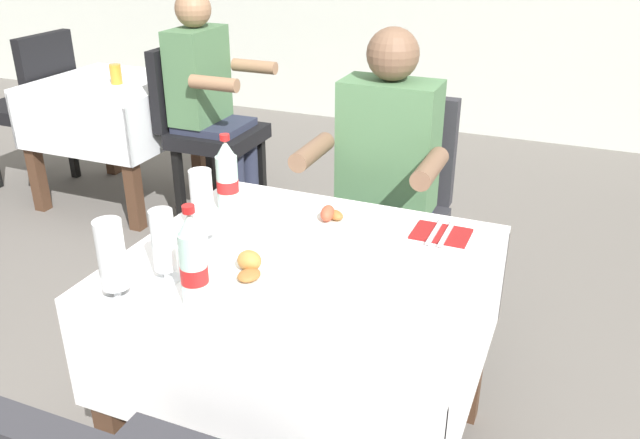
{
  "coord_description": "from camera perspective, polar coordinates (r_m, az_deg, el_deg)",
  "views": [
    {
      "loc": [
        0.8,
        -1.36,
        1.62
      ],
      "look_at": [
        0.14,
        0.23,
        0.81
      ],
      "focal_mm": 36.9,
      "sensor_mm": 36.0,
      "label": 1
    }
  ],
  "objects": [
    {
      "name": "seated_diner_far",
      "position": [
        2.49,
        5.47,
        3.55
      ],
      "size": [
        0.5,
        0.46,
        1.26
      ],
      "color": "#282D42",
      "rests_on": "ground"
    },
    {
      "name": "plate_far_diner",
      "position": [
        2.06,
        0.51,
        0.0
      ],
      "size": [
        0.24,
        0.24,
        0.06
      ],
      "color": "white",
      "rests_on": "main_dining_table"
    },
    {
      "name": "cola_bottle_primary",
      "position": [
        1.62,
        -10.93,
        -3.75
      ],
      "size": [
        0.07,
        0.07,
        0.27
      ],
      "color": "silver",
      "rests_on": "main_dining_table"
    },
    {
      "name": "beer_glass_left",
      "position": [
        1.7,
        -17.57,
        -3.37
      ],
      "size": [
        0.07,
        0.07,
        0.22
      ],
      "color": "white",
      "rests_on": "main_dining_table"
    },
    {
      "name": "plate_near_camera",
      "position": [
        1.75,
        -6.02,
        -4.96
      ],
      "size": [
        0.26,
        0.26,
        0.07
      ],
      "color": "white",
      "rests_on": "main_dining_table"
    },
    {
      "name": "background_patron",
      "position": [
        3.68,
        -9.62,
        10.5
      ],
      "size": [
        0.46,
        0.5,
        1.26
      ],
      "color": "#282D42",
      "rests_on": "ground"
    },
    {
      "name": "background_chair_right",
      "position": [
        3.75,
        -10.09,
        8.23
      ],
      "size": [
        0.5,
        0.44,
        0.97
      ],
      "color": "black",
      "rests_on": "ground"
    },
    {
      "name": "background_table_tumbler",
      "position": [
        3.97,
        -17.29,
        11.94
      ],
      "size": [
        0.06,
        0.06,
        0.11
      ],
      "primitive_type": "cylinder",
      "color": "#C68928",
      "rests_on": "background_dining_table"
    },
    {
      "name": "beer_glass_middle",
      "position": [
        1.93,
        -10.15,
        1.16
      ],
      "size": [
        0.07,
        0.07,
        0.23
      ],
      "color": "white",
      "rests_on": "main_dining_table"
    },
    {
      "name": "chair_far_diner_seat",
      "position": [
        2.64,
        6.14,
        1.18
      ],
      "size": [
        0.44,
        0.5,
        0.97
      ],
      "color": "#2D2D33",
      "rests_on": "ground"
    },
    {
      "name": "beer_glass_right",
      "position": [
        1.76,
        -13.39,
        -2.11
      ],
      "size": [
        0.07,
        0.07,
        0.2
      ],
      "color": "white",
      "rests_on": "main_dining_table"
    },
    {
      "name": "background_chair_left",
      "position": [
        4.51,
        -23.59,
        9.41
      ],
      "size": [
        0.5,
        0.44,
        0.97
      ],
      "color": "black",
      "rests_on": "ground"
    },
    {
      "name": "cola_bottle_secondary",
      "position": [
        2.15,
        -8.06,
        3.65
      ],
      "size": [
        0.07,
        0.07,
        0.26
      ],
      "color": "silver",
      "rests_on": "main_dining_table"
    },
    {
      "name": "background_dining_table",
      "position": [
        4.11,
        -17.43,
        8.73
      ],
      "size": [
        0.81,
        0.78,
        0.73
      ],
      "color": "white",
      "rests_on": "ground"
    },
    {
      "name": "main_dining_table",
      "position": [
        1.95,
        -1.14,
        -7.95
      ],
      "size": [
        1.01,
        0.88,
        0.73
      ],
      "color": "white",
      "rests_on": "ground"
    },
    {
      "name": "napkin_cutlery_set",
      "position": [
        2.03,
        10.47,
        -1.2
      ],
      "size": [
        0.17,
        0.19,
        0.01
      ],
      "color": "maroon",
      "rests_on": "main_dining_table"
    }
  ]
}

